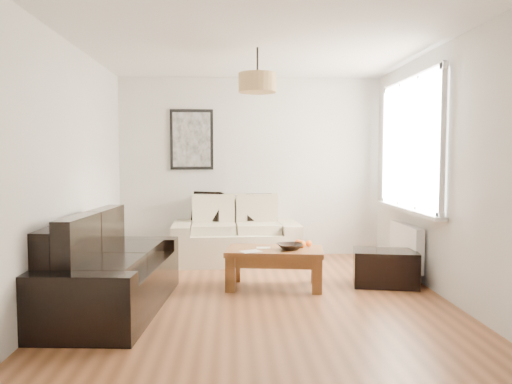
{
  "coord_description": "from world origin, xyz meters",
  "views": [
    {
      "loc": [
        -0.28,
        -4.96,
        1.44
      ],
      "look_at": [
        0.0,
        0.6,
        1.05
      ],
      "focal_mm": 34.51,
      "sensor_mm": 36.0,
      "label": 1
    }
  ],
  "objects_px": {
    "loveseat_cream": "(236,231)",
    "coffee_table": "(275,268)",
    "sofa_leather": "(110,266)",
    "ottoman": "(385,268)"
  },
  "relations": [
    {
      "from": "loveseat_cream",
      "to": "coffee_table",
      "type": "relative_size",
      "value": 1.62
    },
    {
      "from": "sofa_leather",
      "to": "coffee_table",
      "type": "relative_size",
      "value": 1.83
    },
    {
      "from": "sofa_leather",
      "to": "ottoman",
      "type": "xyz_separation_m",
      "value": [
        2.88,
        0.73,
        -0.22
      ]
    },
    {
      "from": "sofa_leather",
      "to": "coffee_table",
      "type": "height_order",
      "value": "sofa_leather"
    },
    {
      "from": "loveseat_cream",
      "to": "ottoman",
      "type": "height_order",
      "value": "loveseat_cream"
    },
    {
      "from": "coffee_table",
      "to": "ottoman",
      "type": "relative_size",
      "value": 1.52
    },
    {
      "from": "coffee_table",
      "to": "ottoman",
      "type": "xyz_separation_m",
      "value": [
        1.25,
        0.01,
        -0.02
      ]
    },
    {
      "from": "coffee_table",
      "to": "ottoman",
      "type": "bearing_deg",
      "value": 0.58
    },
    {
      "from": "coffee_table",
      "to": "ottoman",
      "type": "distance_m",
      "value": 1.25
    },
    {
      "from": "sofa_leather",
      "to": "coffee_table",
      "type": "xyz_separation_m",
      "value": [
        1.63,
        0.71,
        -0.2
      ]
    }
  ]
}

